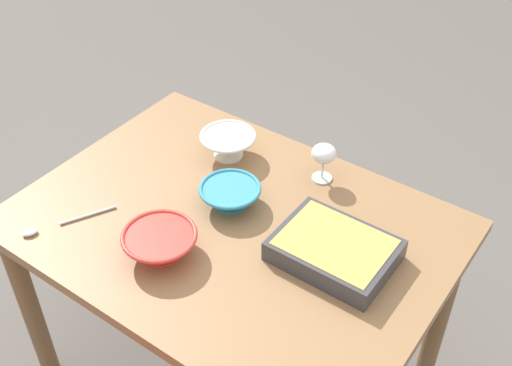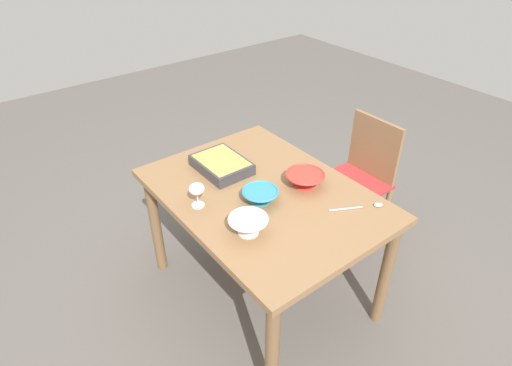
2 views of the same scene
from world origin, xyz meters
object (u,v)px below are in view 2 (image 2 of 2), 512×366
Objects in this scene: small_bowl at (260,195)px; chair at (357,178)px; serving_spoon at (366,206)px; mixing_bowl at (248,224)px; wine_glass at (197,190)px; casserole_dish at (222,164)px; serving_bowl at (305,179)px; dining_table at (263,207)px.

chair is at bearing 95.95° from small_bowl.
serving_spoon is (0.35, 0.38, -0.03)m from small_bowl.
mixing_bowl is at bearing -51.11° from small_bowl.
casserole_dish is (-0.20, 0.27, -0.06)m from wine_glass.
serving_bowl is at bearing 33.29° from casserole_dish.
small_bowl reaches higher than serving_spoon.
small_bowl is at bearing -84.05° from chair.
serving_spoon is at bearing 26.95° from casserole_dish.
casserole_dish is (-0.31, -0.05, 0.13)m from dining_table.
casserole_dish is 0.47m from serving_bowl.
wine_glass reaches higher than serving_spoon.
wine_glass is at bearing -166.56° from mixing_bowl.
mixing_bowl is at bearing -50.68° from dining_table.
serving_spoon is at bearing 51.27° from wine_glass.
serving_bowl is 0.83× the size of serving_spoon.
wine_glass is 0.62× the size of serving_bowl.
chair is 3.40× the size of serving_spoon.
mixing_bowl is (0.24, -1.05, 0.31)m from chair.
mixing_bowl is 0.73× the size of serving_spoon.
wine_glass is at bearing -53.65° from casserole_dish.
serving_bowl reaches higher than casserole_dish.
dining_table is 0.26m from serving_bowl.
chair is 4.66× the size of mixing_bowl.
dining_table is at bearing -142.14° from serving_spoon.
casserole_dish is 1.72× the size of mixing_bowl.
small_bowl is at bearing -2.15° from casserole_dish.
serving_bowl is at bearing 104.78° from mixing_bowl.
dining_table is at bearing 129.32° from mixing_bowl.
casserole_dish is 1.69× the size of small_bowl.
serving_bowl reaches higher than dining_table.
chair reaches higher than serving_bowl.
mixing_bowl reaches higher than serving_spoon.
serving_spoon is at bearing 46.87° from small_bowl.
casserole_dish reaches higher than serving_spoon.
serving_spoon is at bearing 37.86° from dining_table.
dining_table is 6.71× the size of mixing_bowl.
wine_glass is 0.69× the size of small_bowl.
mixing_bowl reaches higher than small_bowl.
chair is at bearing 92.68° from dining_table.
serving_spoon is (0.51, 0.64, -0.08)m from wine_glass.
chair is 6.65× the size of wine_glass.
mixing_bowl is (0.20, -0.25, 0.14)m from dining_table.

